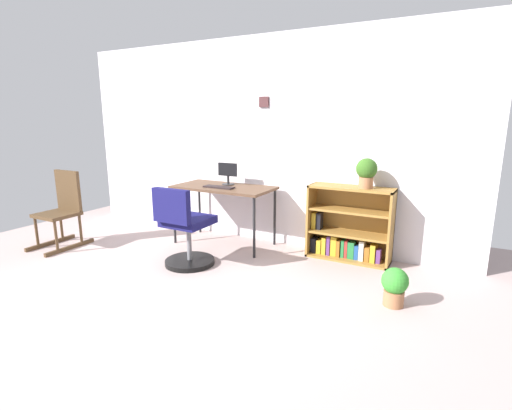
{
  "coord_description": "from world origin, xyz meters",
  "views": [
    {
      "loc": [
        2.28,
        -2.06,
        1.51
      ],
      "look_at": [
        0.45,
        1.33,
        0.64
      ],
      "focal_mm": 26.97,
      "sensor_mm": 36.0,
      "label": 1
    }
  ],
  "objects_px": {
    "monitor": "(228,173)",
    "potted_plant_floor": "(395,285)",
    "office_chair": "(185,232)",
    "potted_plant_on_shelf": "(367,172)",
    "rocking_chair": "(62,209)",
    "desk": "(224,191)",
    "bookshelf_low": "(348,227)",
    "keyboard": "(219,187)"
  },
  "relations": [
    {
      "from": "monitor",
      "to": "keyboard",
      "type": "bearing_deg",
      "value": -84.93
    },
    {
      "from": "monitor",
      "to": "keyboard",
      "type": "height_order",
      "value": "monitor"
    },
    {
      "from": "desk",
      "to": "potted_plant_floor",
      "type": "relative_size",
      "value": 3.66
    },
    {
      "from": "monitor",
      "to": "potted_plant_floor",
      "type": "xyz_separation_m",
      "value": [
        2.11,
        -0.8,
        -0.68
      ]
    },
    {
      "from": "rocking_chair",
      "to": "desk",
      "type": "bearing_deg",
      "value": 29.87
    },
    {
      "from": "office_chair",
      "to": "keyboard",
      "type": "bearing_deg",
      "value": 92.78
    },
    {
      "from": "office_chair",
      "to": "potted_plant_floor",
      "type": "bearing_deg",
      "value": 3.26
    },
    {
      "from": "bookshelf_low",
      "to": "potted_plant_on_shelf",
      "type": "distance_m",
      "value": 0.65
    },
    {
      "from": "office_chair",
      "to": "potted_plant_on_shelf",
      "type": "height_order",
      "value": "potted_plant_on_shelf"
    },
    {
      "from": "monitor",
      "to": "potted_plant_on_shelf",
      "type": "xyz_separation_m",
      "value": [
        1.64,
        0.06,
        0.12
      ]
    },
    {
      "from": "keyboard",
      "to": "rocking_chair",
      "type": "bearing_deg",
      "value": -153.41
    },
    {
      "from": "potted_plant_on_shelf",
      "to": "keyboard",
      "type": "bearing_deg",
      "value": -169.95
    },
    {
      "from": "desk",
      "to": "monitor",
      "type": "relative_size",
      "value": 4.48
    },
    {
      "from": "monitor",
      "to": "potted_plant_floor",
      "type": "distance_m",
      "value": 2.36
    },
    {
      "from": "desk",
      "to": "potted_plant_floor",
      "type": "xyz_separation_m",
      "value": [
        2.1,
        -0.69,
        -0.49
      ]
    },
    {
      "from": "rocking_chair",
      "to": "keyboard",
      "type": "bearing_deg",
      "value": 26.59
    },
    {
      "from": "monitor",
      "to": "potted_plant_on_shelf",
      "type": "relative_size",
      "value": 0.86
    },
    {
      "from": "monitor",
      "to": "rocking_chair",
      "type": "bearing_deg",
      "value": -147.22
    },
    {
      "from": "keyboard",
      "to": "office_chair",
      "type": "distance_m",
      "value": 0.78
    },
    {
      "from": "rocking_chair",
      "to": "potted_plant_floor",
      "type": "distance_m",
      "value": 3.79
    },
    {
      "from": "office_chair",
      "to": "potted_plant_on_shelf",
      "type": "bearing_deg",
      "value": 31.68
    },
    {
      "from": "monitor",
      "to": "office_chair",
      "type": "bearing_deg",
      "value": -86.65
    },
    {
      "from": "monitor",
      "to": "office_chair",
      "type": "distance_m",
      "value": 1.04
    },
    {
      "from": "office_chair",
      "to": "potted_plant_floor",
      "type": "distance_m",
      "value": 2.06
    },
    {
      "from": "office_chair",
      "to": "bookshelf_low",
      "type": "bearing_deg",
      "value": 36.0
    },
    {
      "from": "keyboard",
      "to": "monitor",
      "type": "bearing_deg",
      "value": 95.07
    },
    {
      "from": "potted_plant_floor",
      "to": "desk",
      "type": "bearing_deg",
      "value": 161.77
    },
    {
      "from": "monitor",
      "to": "office_chair",
      "type": "relative_size",
      "value": 0.31
    },
    {
      "from": "bookshelf_low",
      "to": "monitor",
      "type": "bearing_deg",
      "value": -175.7
    },
    {
      "from": "keyboard",
      "to": "potted_plant_floor",
      "type": "xyz_separation_m",
      "value": [
        2.09,
        -0.57,
        -0.55
      ]
    },
    {
      "from": "desk",
      "to": "potted_plant_on_shelf",
      "type": "relative_size",
      "value": 3.86
    },
    {
      "from": "office_chair",
      "to": "bookshelf_low",
      "type": "distance_m",
      "value": 1.75
    },
    {
      "from": "desk",
      "to": "bookshelf_low",
      "type": "relative_size",
      "value": 1.35
    },
    {
      "from": "desk",
      "to": "office_chair",
      "type": "distance_m",
      "value": 0.86
    },
    {
      "from": "rocking_chair",
      "to": "bookshelf_low",
      "type": "xyz_separation_m",
      "value": [
        3.13,
        1.18,
        -0.11
      ]
    },
    {
      "from": "rocking_chair",
      "to": "potted_plant_floor",
      "type": "height_order",
      "value": "rocking_chair"
    },
    {
      "from": "desk",
      "to": "rocking_chair",
      "type": "xyz_separation_m",
      "value": [
        -1.67,
        -0.96,
        -0.21
      ]
    },
    {
      "from": "desk",
      "to": "keyboard",
      "type": "distance_m",
      "value": 0.13
    },
    {
      "from": "desk",
      "to": "bookshelf_low",
      "type": "distance_m",
      "value": 1.51
    },
    {
      "from": "desk",
      "to": "rocking_chair",
      "type": "relative_size",
      "value": 1.32
    },
    {
      "from": "rocking_chair",
      "to": "bookshelf_low",
      "type": "distance_m",
      "value": 3.35
    },
    {
      "from": "desk",
      "to": "rocking_chair",
      "type": "distance_m",
      "value": 1.94
    }
  ]
}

